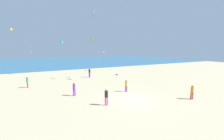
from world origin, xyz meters
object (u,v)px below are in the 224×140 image
at_px(kite_red, 31,48).
at_px(person_4, 27,82).
at_px(kite_blue, 93,11).
at_px(kite_purple, 104,52).
at_px(person_2, 106,96).
at_px(kite_yellow, 11,29).
at_px(person_0, 89,72).
at_px(person_5, 192,91).
at_px(beach_chair_far_right, 71,78).
at_px(person_1, 126,85).
at_px(cooler_box, 117,74).
at_px(kite_lime, 91,40).
at_px(kite_teal, 62,41).
at_px(person_3, 74,88).

bearing_deg(kite_red, person_4, -91.63).
relative_size(kite_blue, kite_purple, 0.86).
distance_m(person_2, kite_yellow, 30.62).
relative_size(person_2, person_4, 1.09).
relative_size(person_0, kite_red, 1.00).
relative_size(person_4, person_5, 0.99).
xyz_separation_m(beach_chair_far_right, person_1, (4.72, -11.00, 0.60)).
height_order(person_1, kite_purple, kite_purple).
xyz_separation_m(cooler_box, kite_red, (-15.62, 8.55, 5.48)).
relative_size(person_2, kite_yellow, 1.22).
distance_m(person_4, person_5, 20.87).
distance_m(kite_yellow, kite_red, 7.61).
xyz_separation_m(person_2, person_4, (-7.12, 10.74, -0.08)).
bearing_deg(person_1, cooler_box, 10.15).
bearing_deg(kite_red, person_0, -40.27).
height_order(person_0, kite_lime, kite_lime).
xyz_separation_m(cooler_box, person_5, (0.03, -16.38, 0.74)).
bearing_deg(person_5, beach_chair_far_right, 114.65).
height_order(beach_chair_far_right, kite_yellow, kite_yellow).
relative_size(person_5, kite_red, 0.87).
bearing_deg(kite_lime, cooler_box, -86.73).
distance_m(person_0, person_5, 17.68).
relative_size(beach_chair_far_right, kite_teal, 0.30).
bearing_deg(person_0, person_3, 38.27).
height_order(person_2, person_3, person_2).
bearing_deg(kite_blue, person_0, -114.79).
bearing_deg(person_3, person_4, 58.31).
bearing_deg(kite_lime, person_0, -110.72).
height_order(person_2, kite_blue, kite_blue).
bearing_deg(kite_purple, person_2, -113.49).
bearing_deg(kite_lime, person_3, -113.63).
bearing_deg(kite_red, cooler_box, -28.70).
relative_size(person_2, person_3, 1.06).
bearing_deg(person_0, kite_teal, -103.91).
height_order(beach_chair_far_right, kite_red, kite_red).
distance_m(person_0, kite_blue, 16.81).
height_order(beach_chair_far_right, person_3, person_3).
relative_size(person_2, kite_teal, 0.76).
distance_m(kite_lime, kite_red, 15.90).
height_order(cooler_box, kite_lime, kite_lime).
height_order(person_2, person_4, person_2).
bearing_deg(person_2, kite_teal, -152.03).
bearing_deg(kite_teal, kite_lime, -9.80).
height_order(person_3, person_5, person_3).
bearing_deg(kite_purple, kite_blue, 125.45).
bearing_deg(cooler_box, kite_yellow, 144.85).
bearing_deg(person_3, kite_teal, 15.27).
bearing_deg(kite_red, beach_chair_far_right, -53.70).
xyz_separation_m(beach_chair_far_right, person_3, (-1.48, -9.63, 0.63)).
bearing_deg(kite_purple, cooler_box, -90.46).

